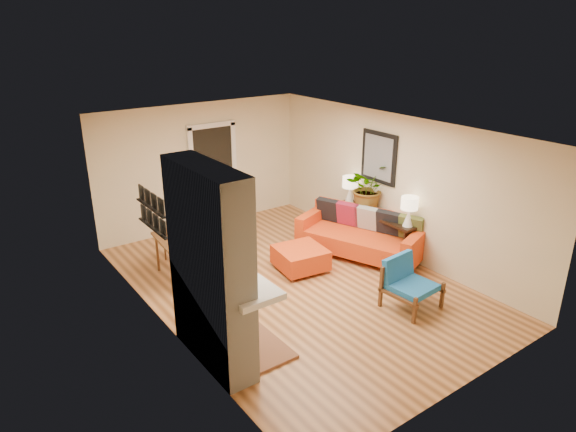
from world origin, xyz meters
The scene contains 10 objects.
room_shell centered at (0.60, 2.63, 1.24)m, with size 6.50×6.50×6.50m.
fireplace centered at (-2.00, -1.00, 1.24)m, with size 1.09×1.68×2.60m.
sofa centered at (1.73, 0.22, 0.39)m, with size 1.73×2.48×0.90m.
ottoman centered at (0.39, 0.36, 0.23)m, with size 0.91×0.91×0.41m.
blue_chair centered at (0.99, -1.53, 0.42)m, with size 0.79×0.78×0.77m.
dining_table centered at (-1.35, 1.35, 0.58)m, with size 0.78×1.66×0.89m.
console_table centered at (2.07, 0.24, 0.58)m, with size 0.34×1.85×0.72m.
lamp_near centered at (2.07, -0.54, 1.06)m, with size 0.30×0.30×0.54m.
lamp_far centered at (2.07, 0.99, 1.06)m, with size 0.30×0.30×0.54m.
houseplant centered at (2.06, 0.50, 1.18)m, with size 0.82×0.71×0.91m, color #1E5919.
Camera 1 is at (-4.55, -6.09, 4.13)m, focal length 32.00 mm.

